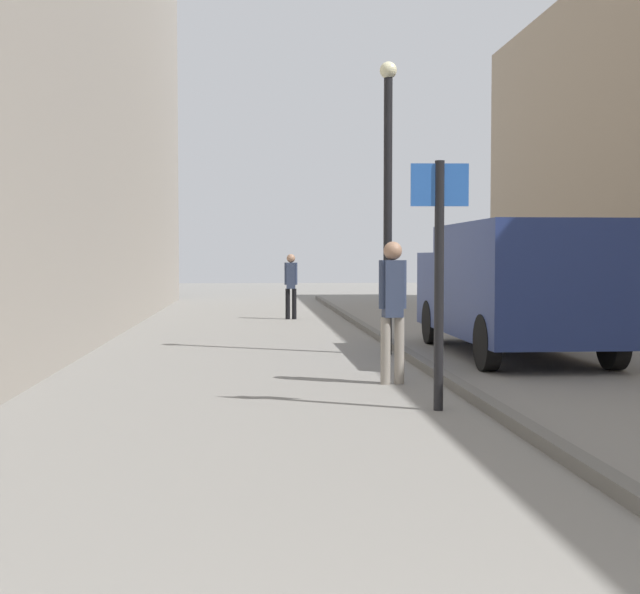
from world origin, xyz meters
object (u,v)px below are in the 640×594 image
at_px(street_sign_post, 439,263).
at_px(pedestrian_main_foreground, 393,302).
at_px(delivery_van, 512,284).
at_px(lamp_post, 388,188).
at_px(pedestrian_mid_block, 291,282).

bearing_deg(street_sign_post, pedestrian_main_foreground, -81.19).
height_order(delivery_van, lamp_post, lamp_post).
height_order(delivery_van, street_sign_post, street_sign_post).
height_order(pedestrian_mid_block, lamp_post, lamp_post).
height_order(pedestrian_main_foreground, delivery_van, delivery_van).
bearing_deg(street_sign_post, pedestrian_mid_block, -82.45).
xyz_separation_m(pedestrian_mid_block, lamp_post, (1.22, -8.24, 1.76)).
bearing_deg(delivery_van, street_sign_post, -114.33).
relative_size(street_sign_post, lamp_post, 0.55).
bearing_deg(street_sign_post, delivery_van, -110.93).
distance_m(pedestrian_main_foreground, lamp_post, 3.75).
bearing_deg(pedestrian_mid_block, pedestrian_main_foreground, 100.13).
bearing_deg(pedestrian_mid_block, street_sign_post, 100.34).
distance_m(pedestrian_main_foreground, street_sign_post, 2.00).
distance_m(street_sign_post, lamp_post, 5.39).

